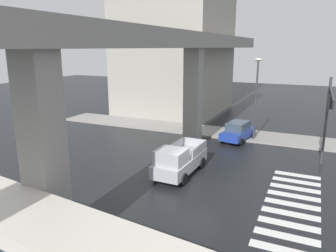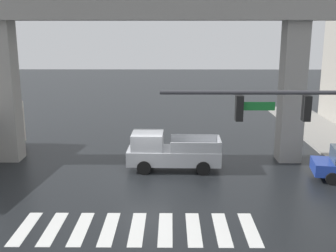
{
  "view_description": "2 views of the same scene",
  "coord_description": "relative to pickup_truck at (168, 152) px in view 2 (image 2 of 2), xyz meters",
  "views": [
    {
      "loc": [
        -16.96,
        -5.79,
        8.14
      ],
      "look_at": [
        0.91,
        2.42,
        3.31
      ],
      "focal_mm": 34.41,
      "sensor_mm": 36.0,
      "label": 1
    },
    {
      "loc": [
        1.32,
        -19.83,
        7.6
      ],
      "look_at": [
        1.13,
        3.28,
        2.11
      ],
      "focal_mm": 43.64,
      "sensor_mm": 36.0,
      "label": 2
    }
  ],
  "objects": [
    {
      "name": "elevated_overpass",
      "position": [
        -1.17,
        1.69,
        6.93
      ],
      "size": [
        57.91,
        1.98,
        9.28
      ],
      "color": "gray",
      "rests_on": "ground"
    },
    {
      "name": "ground_plane",
      "position": [
        -1.17,
        -1.79,
        -0.99
      ],
      "size": [
        120.0,
        120.0,
        0.0
      ],
      "primitive_type": "plane",
      "color": "black"
    },
    {
      "name": "traffic_signal_mast",
      "position": [
        4.47,
        -8.47,
        3.4
      ],
      "size": [
        6.49,
        0.32,
        6.2
      ],
      "color": "#38383D",
      "rests_on": "ground"
    },
    {
      "name": "pickup_truck",
      "position": [
        0.0,
        0.0,
        0.0
      ],
      "size": [
        5.14,
        2.17,
        2.08
      ],
      "color": "#A8AAAF",
      "rests_on": "ground"
    },
    {
      "name": "crosswalk_stripes",
      "position": [
        -1.17,
        -7.07,
        -0.98
      ],
      "size": [
        9.35,
        2.8,
        0.01
      ],
      "color": "silver",
      "rests_on": "ground"
    }
  ]
}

